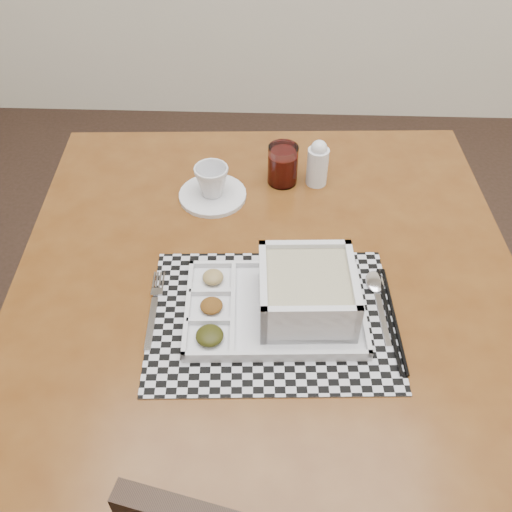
# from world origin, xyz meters

# --- Properties ---
(dining_table) EXTENTS (1.03, 1.03, 0.74)m
(dining_table) POSITION_xyz_m (-0.46, 0.68, 0.66)
(dining_table) COLOR #51290E
(dining_table) RESTS_ON ground
(placemat) EXTENTS (0.45, 0.35, 0.00)m
(placemat) POSITION_xyz_m (-0.45, 0.56, 0.74)
(placemat) COLOR #B5B6BE
(placemat) RESTS_ON dining_table
(serving_tray) EXTENTS (0.33, 0.24, 0.10)m
(serving_tray) POSITION_xyz_m (-0.41, 0.57, 0.77)
(serving_tray) COLOR silver
(serving_tray) RESTS_ON placemat
(fork) EXTENTS (0.03, 0.19, 0.00)m
(fork) POSITION_xyz_m (-0.67, 0.57, 0.74)
(fork) COLOR silver
(fork) RESTS_ON placemat
(spoon) EXTENTS (0.04, 0.18, 0.01)m
(spoon) POSITION_xyz_m (-0.26, 0.63, 0.74)
(spoon) COLOR silver
(spoon) RESTS_ON placemat
(chopsticks) EXTENTS (0.03, 0.24, 0.01)m
(chopsticks) POSITION_xyz_m (-0.24, 0.56, 0.74)
(chopsticks) COLOR black
(chopsticks) RESTS_ON placemat
(saucer) EXTENTS (0.15, 0.15, 0.01)m
(saucer) POSITION_xyz_m (-0.59, 0.90, 0.74)
(saucer) COLOR silver
(saucer) RESTS_ON dining_table
(cup) EXTENTS (0.08, 0.08, 0.07)m
(cup) POSITION_xyz_m (-0.59, 0.90, 0.78)
(cup) COLOR silver
(cup) RESTS_ON saucer
(juice_glass) EXTENTS (0.07, 0.07, 0.09)m
(juice_glass) POSITION_xyz_m (-0.44, 0.96, 0.78)
(juice_glass) COLOR white
(juice_glass) RESTS_ON dining_table
(creamer_bottle) EXTENTS (0.05, 0.05, 0.11)m
(creamer_bottle) POSITION_xyz_m (-0.36, 0.96, 0.79)
(creamer_bottle) COLOR silver
(creamer_bottle) RESTS_ON dining_table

